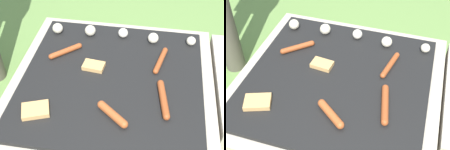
% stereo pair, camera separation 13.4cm
% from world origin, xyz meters
% --- Properties ---
extents(ground_plane, '(14.00, 14.00, 0.00)m').
position_xyz_m(ground_plane, '(0.00, 0.00, 0.00)').
color(ground_plane, '#608442').
extents(grill, '(0.89, 0.89, 0.38)m').
position_xyz_m(grill, '(0.00, 0.00, 0.19)').
color(grill, '#A89E8C').
rests_on(grill, ground_plane).
extents(sausage_back_center, '(0.13, 0.11, 0.03)m').
position_xyz_m(sausage_back_center, '(0.04, -0.21, 0.39)').
color(sausage_back_center, '#A34C23').
rests_on(sausage_back_center, grill).
extents(sausage_front_right, '(0.06, 0.21, 0.03)m').
position_xyz_m(sausage_front_right, '(0.23, -0.10, 0.39)').
color(sausage_front_right, '#93421E').
rests_on(sausage_front_right, grill).
extents(sausage_front_center, '(0.06, 0.18, 0.02)m').
position_xyz_m(sausage_front_center, '(0.20, 0.14, 0.39)').
color(sausage_front_center, '#93421E').
rests_on(sausage_front_center, grill).
extents(sausage_mid_right, '(0.13, 0.13, 0.03)m').
position_xyz_m(sausage_mid_right, '(-0.25, 0.13, 0.39)').
color(sausage_mid_right, '#93421E').
rests_on(sausage_mid_right, grill).
extents(bread_slice_center, '(0.13, 0.11, 0.02)m').
position_xyz_m(bread_slice_center, '(-0.26, -0.23, 0.39)').
color(bread_slice_center, tan).
rests_on(bread_slice_center, grill).
extents(bread_slice_left, '(0.10, 0.07, 0.02)m').
position_xyz_m(bread_slice_left, '(-0.09, 0.06, 0.39)').
color(bread_slice_left, tan).
rests_on(bread_slice_left, grill).
extents(mushroom_row, '(0.72, 0.07, 0.05)m').
position_xyz_m(mushroom_row, '(-0.04, 0.29, 0.40)').
color(mushroom_row, beige).
rests_on(mushroom_row, grill).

